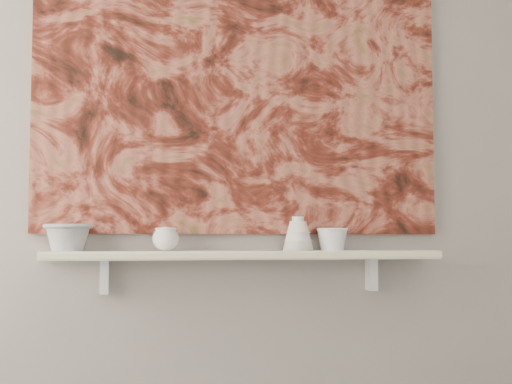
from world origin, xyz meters
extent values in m
plane|color=gray|center=(0.00, 1.60, 1.35)|extent=(3.60, 0.00, 3.60)
cube|color=white|center=(0.00, 1.51, 0.92)|extent=(1.40, 0.18, 0.03)
cube|color=beige|center=(0.00, 1.41, 0.92)|extent=(1.40, 0.01, 0.02)
cube|color=white|center=(-0.49, 1.57, 0.84)|extent=(0.03, 0.06, 0.12)
cube|color=white|center=(0.49, 1.57, 0.84)|extent=(0.03, 0.06, 0.12)
cube|color=#5F2115|center=(0.00, 1.59, 1.54)|extent=(1.50, 0.02, 1.10)
cube|color=black|center=(0.45, 1.57, 1.23)|extent=(0.09, 0.00, 0.08)
camera|label=1|loc=(-0.43, -0.98, 0.97)|focal=50.00mm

